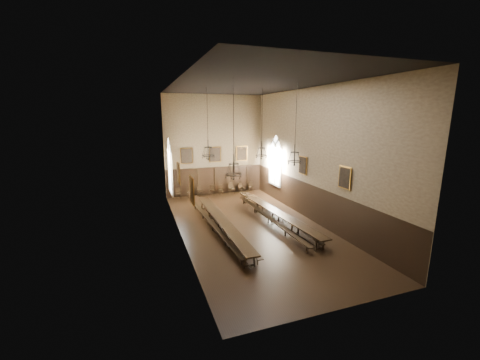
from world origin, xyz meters
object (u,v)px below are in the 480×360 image
chandelier_back_right (262,151)px  chandelier_front_right (295,156)px  chair_3 (212,192)px  chair_7 (251,189)px  chair_5 (232,190)px  chair_0 (178,195)px  table_right (275,216)px  chair_1 (190,194)px  bench_right_inner (268,219)px  bench_left_inner (229,225)px  chandelier_front_left (234,168)px  table_left (222,226)px  bench_right_outer (283,217)px  bench_left_outer (213,226)px  chair_4 (221,192)px  chandelier_back_left (208,151)px  chair_2 (200,193)px  chair_6 (241,189)px

chandelier_back_right → chandelier_front_right: (0.12, -4.46, 0.21)m
chair_3 → chair_7: bearing=12.5°
chair_5 → chandelier_back_right: (0.27, -6.27, 4.38)m
chair_0 → chandelier_back_right: size_ratio=0.19×
table_right → chandelier_front_right: 5.08m
chair_1 → bench_right_inner: bearing=-65.0°
bench_left_inner → chandelier_front_left: size_ratio=2.10×
table_left → bench_right_outer: bearing=5.9°
chandelier_front_right → chair_1: bearing=112.1°
bench_left_outer → chair_0: 8.37m
bench_right_inner → chair_1: chair_1 is taller
bench_right_inner → bench_left_outer: bearing=-179.2°
chair_5 → chair_7: 1.94m
table_left → bench_left_outer: 0.65m
table_left → bench_right_inner: size_ratio=1.02×
chair_4 → chandelier_front_left: size_ratio=0.17×
bench_left_inner → chandelier_back_left: bearing=102.3°
table_left → bench_right_inner: bearing=7.7°
chair_5 → chandelier_back_right: chandelier_back_right is taller
bench_right_outer → chair_7: 8.35m
bench_left_outer → chandelier_back_left: size_ratio=2.21×
table_left → chair_1: size_ratio=12.24×
chair_4 → chandelier_front_right: (1.44, -10.74, 4.64)m
chandelier_front_right → chandelier_back_right: bearing=91.5°
chair_3 → chandelier_front_left: size_ratio=0.18×
chair_5 → chandelier_back_left: bearing=-132.3°
chair_0 → chair_2: bearing=-3.3°
table_right → chair_6: 8.38m
chair_2 → chair_5: size_ratio=0.90×
chair_3 → chair_6: (2.88, 0.03, 0.01)m
bench_right_outer → chair_4: chair_4 is taller
chair_0 → chandelier_front_right: bearing=-68.4°
chandelier_front_left → chandelier_front_right: size_ratio=1.09×
chair_1 → chair_5: size_ratio=0.87×
bench_left_outer → chair_1: size_ratio=12.00×
chair_0 → chair_3: 3.06m
table_right → chair_2: (-3.47, 8.33, -0.14)m
bench_left_outer → chandelier_front_left: size_ratio=2.07×
chair_6 → chair_5: bearing=161.5°
chandelier_back_right → chandelier_front_left: 6.28m
bench_left_outer → chair_0: bearing=96.9°
bench_right_inner → table_left: bearing=-172.3°
chair_0 → chandelier_back_right: (5.24, -6.19, 4.41)m
chair_1 → chair_6: (4.93, 0.04, 0.03)m
chair_0 → chandelier_front_right: chandelier_front_right is taller
bench_left_inner → bench_right_outer: bearing=3.3°
table_left → chandelier_back_right: (3.73, 2.52, 4.27)m
chair_3 → chandelier_back_left: 7.52m
chair_4 → bench_right_inner: bearing=-74.5°
chair_5 → table_left: bearing=-122.6°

